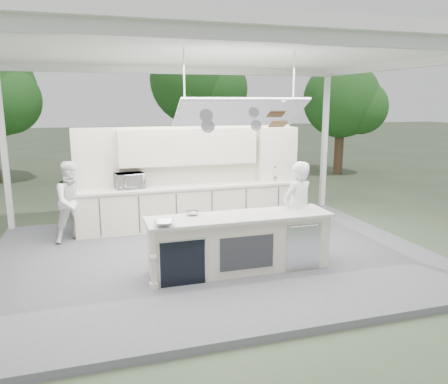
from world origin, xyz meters
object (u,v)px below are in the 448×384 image
object	(u,v)px
demo_island	(239,243)
sous_chef	(73,202)
back_counter	(191,206)
head_chef	(297,211)

from	to	relation	value
demo_island	sous_chef	bearing A→B (deg)	137.48
back_counter	sous_chef	bearing A→B (deg)	-172.05
demo_island	sous_chef	world-z (taller)	sous_chef
back_counter	sous_chef	size ratio (longest dim) A/B	3.10
back_counter	sous_chef	distance (m)	2.55
back_counter	head_chef	world-z (taller)	head_chef
sous_chef	head_chef	bearing A→B (deg)	-53.67
head_chef	back_counter	bearing A→B (deg)	-82.49
back_counter	head_chef	distance (m)	2.95
head_chef	sous_chef	world-z (taller)	head_chef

